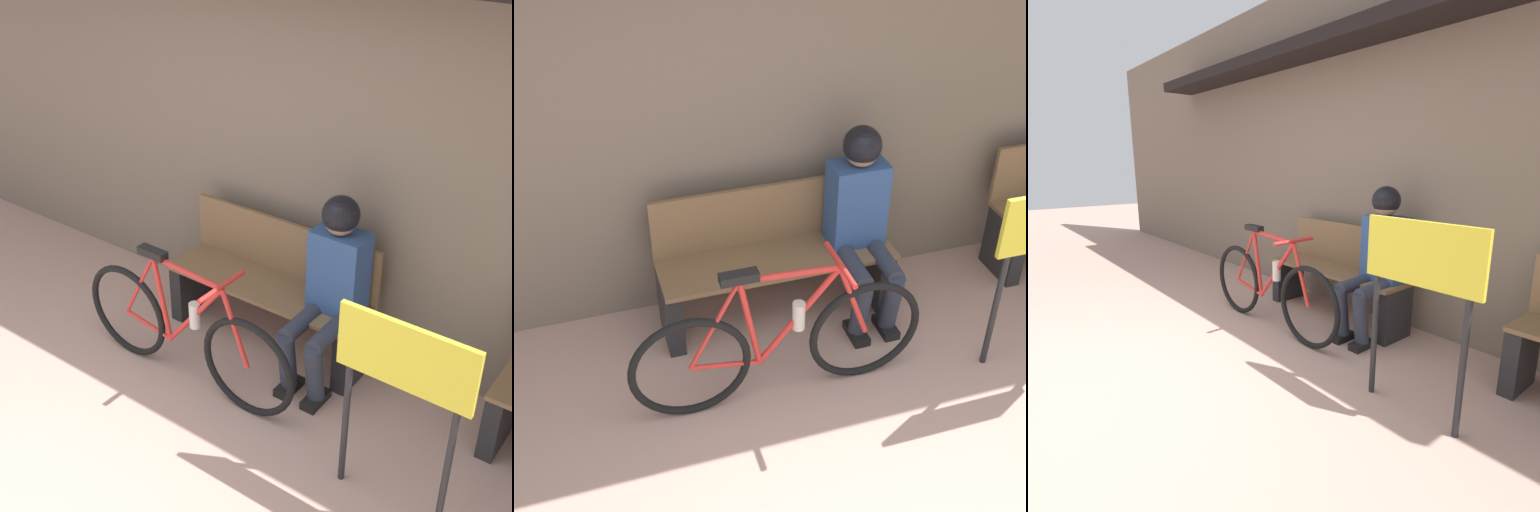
# 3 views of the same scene
# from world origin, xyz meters

# --- Properties ---
(storefront_wall) EXTENTS (12.00, 0.56, 3.20)m
(storefront_wall) POSITION_xyz_m (0.00, 2.37, 1.66)
(storefront_wall) COLOR #756656
(storefront_wall) RESTS_ON ground_plane
(park_bench_near) EXTENTS (1.46, 0.42, 0.87)m
(park_bench_near) POSITION_xyz_m (0.08, 2.03, 0.40)
(park_bench_near) COLOR brown
(park_bench_near) RESTS_ON ground_plane
(bicycle) EXTENTS (1.67, 0.40, 0.90)m
(bicycle) POSITION_xyz_m (-0.11, 1.34, 0.37)
(bicycle) COLOR black
(bicycle) RESTS_ON ground_plane
(person_seated) EXTENTS (0.34, 0.59, 1.26)m
(person_seated) POSITION_xyz_m (0.59, 1.93, 0.73)
(person_seated) COLOR #2D3342
(person_seated) RESTS_ON ground_plane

